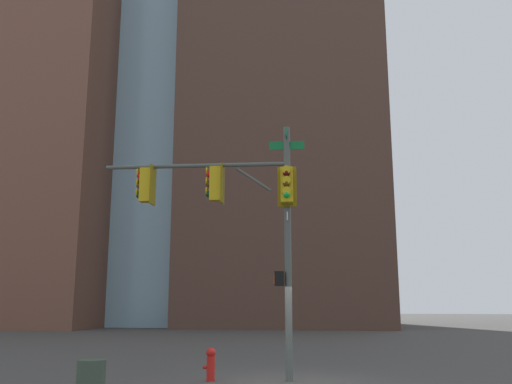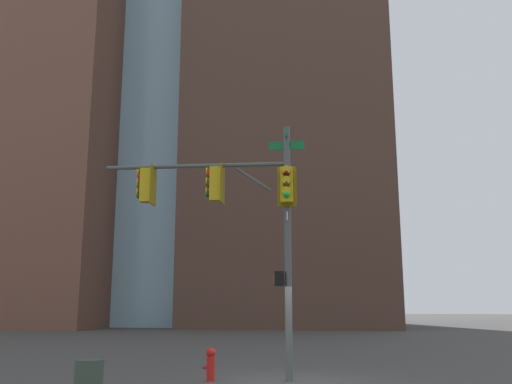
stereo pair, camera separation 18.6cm
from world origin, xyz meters
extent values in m
plane|color=#423F3D|center=(0.00, 0.00, 0.00)|extent=(200.00, 200.00, 0.00)
cylinder|color=#4C514C|center=(0.07, -0.38, 3.55)|extent=(0.19, 0.19, 7.11)
cylinder|color=#4C514C|center=(2.76, -0.27, 6.01)|extent=(5.38, 0.35, 0.12)
cylinder|color=#4C514C|center=(1.04, -0.34, 5.56)|extent=(1.04, 0.13, 0.75)
cube|color=#0F6B33|center=(0.07, -0.38, 6.86)|extent=(0.07, 0.91, 0.24)
cube|color=#0F6B33|center=(0.07, -0.38, 6.56)|extent=(1.02, 0.07, 0.24)
cube|color=white|center=(0.07, -0.38, 4.45)|extent=(0.05, 0.45, 0.24)
cube|color=gold|center=(2.14, -0.29, 5.45)|extent=(0.35, 0.35, 1.00)
cube|color=#7D640C|center=(1.95, -0.30, 5.45)|extent=(0.06, 0.55, 1.16)
sphere|color=red|center=(2.34, -0.29, 5.75)|extent=(0.20, 0.20, 0.20)
cylinder|color=gold|center=(2.41, -0.28, 5.84)|extent=(0.05, 0.23, 0.23)
sphere|color=#4C330A|center=(2.34, -0.29, 5.45)|extent=(0.20, 0.20, 0.20)
cylinder|color=gold|center=(2.41, -0.28, 5.54)|extent=(0.05, 0.23, 0.23)
sphere|color=#0A3819|center=(2.34, -0.29, 5.15)|extent=(0.20, 0.20, 0.20)
cylinder|color=gold|center=(2.41, -0.28, 5.24)|extent=(0.05, 0.23, 0.23)
cube|color=gold|center=(4.20, -0.21, 5.45)|extent=(0.35, 0.35, 1.00)
cube|color=#7D640C|center=(4.01, -0.21, 5.45)|extent=(0.06, 0.55, 1.16)
sphere|color=red|center=(4.41, -0.20, 5.75)|extent=(0.20, 0.20, 0.20)
cylinder|color=gold|center=(4.47, -0.19, 5.84)|extent=(0.05, 0.23, 0.23)
sphere|color=#4C330A|center=(4.41, -0.20, 5.45)|extent=(0.20, 0.20, 0.20)
cylinder|color=gold|center=(4.47, -0.19, 5.54)|extent=(0.05, 0.23, 0.23)
sphere|color=#0A3819|center=(4.41, -0.20, 5.15)|extent=(0.20, 0.20, 0.20)
cylinder|color=gold|center=(4.47, -0.19, 5.24)|extent=(0.05, 0.23, 0.23)
cube|color=gold|center=(0.06, -0.08, 5.31)|extent=(0.35, 0.35, 1.00)
cube|color=#7D640C|center=(0.07, -0.27, 5.31)|extent=(0.55, 0.06, 1.16)
sphere|color=#470A07|center=(0.05, 0.12, 5.61)|extent=(0.20, 0.20, 0.20)
cylinder|color=gold|center=(0.05, 0.19, 5.70)|extent=(0.23, 0.05, 0.23)
sphere|color=#4C330A|center=(0.05, 0.12, 5.31)|extent=(0.20, 0.20, 0.20)
cylinder|color=gold|center=(0.05, 0.19, 5.40)|extent=(0.23, 0.05, 0.23)
sphere|color=green|center=(0.05, 0.12, 5.01)|extent=(0.20, 0.20, 0.20)
cylinder|color=gold|center=(0.05, 0.19, 5.10)|extent=(0.23, 0.05, 0.23)
cube|color=black|center=(0.32, -0.37, 2.72)|extent=(0.27, 0.37, 0.40)
cube|color=#EA5914|center=(0.45, -0.37, 2.72)|extent=(0.03, 0.25, 0.28)
cylinder|color=red|center=(2.16, -0.06, 0.33)|extent=(0.22, 0.22, 0.65)
sphere|color=red|center=(2.16, -0.06, 0.74)|extent=(0.26, 0.26, 0.26)
cylinder|color=red|center=(2.32, -0.06, 0.36)|extent=(0.10, 0.09, 0.09)
cube|color=brown|center=(31.69, -33.89, 19.70)|extent=(27.06, 17.41, 39.40)
cube|color=#4C3328|center=(2.72, -38.47, 20.69)|extent=(18.12, 19.76, 41.38)
camera|label=1|loc=(-1.05, 15.04, 2.04)|focal=38.60mm
camera|label=2|loc=(-1.23, 15.02, 2.04)|focal=38.60mm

